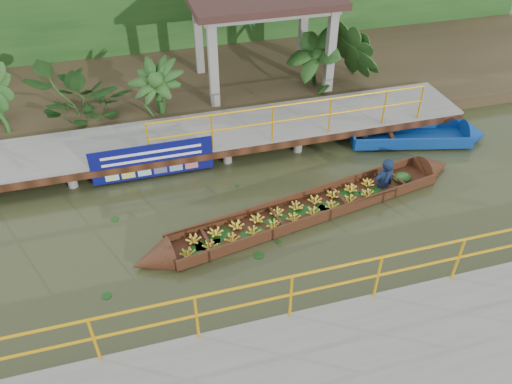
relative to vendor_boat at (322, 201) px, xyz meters
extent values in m
plane|color=#2F361B|center=(-2.72, -0.19, -0.24)|extent=(80.00, 80.00, 0.00)
cube|color=#312518|center=(-2.72, 7.31, -0.01)|extent=(30.00, 8.00, 0.45)
cube|color=slate|center=(-2.72, 3.31, 0.26)|extent=(16.00, 2.00, 0.15)
cube|color=black|center=(-2.72, 2.31, 0.18)|extent=(16.00, 0.12, 0.18)
cylinder|color=orange|center=(0.03, 2.36, 1.34)|extent=(7.50, 0.05, 0.05)
cylinder|color=orange|center=(0.03, 2.36, 0.89)|extent=(7.50, 0.05, 0.05)
cylinder|color=orange|center=(0.03, 2.36, 0.84)|extent=(0.05, 0.05, 1.00)
cylinder|color=slate|center=(-6.72, 2.51, -0.02)|extent=(0.24, 0.24, 0.55)
cylinder|color=slate|center=(-6.72, 4.11, -0.02)|extent=(0.24, 0.24, 0.55)
cylinder|color=slate|center=(-4.72, 2.51, -0.02)|extent=(0.24, 0.24, 0.55)
cylinder|color=slate|center=(-4.72, 4.11, -0.02)|extent=(0.24, 0.24, 0.55)
cylinder|color=slate|center=(-2.72, 2.51, -0.02)|extent=(0.24, 0.24, 0.55)
cylinder|color=slate|center=(-2.72, 4.11, -0.02)|extent=(0.24, 0.24, 0.55)
cylinder|color=slate|center=(-0.72, 2.51, -0.02)|extent=(0.24, 0.24, 0.55)
cylinder|color=slate|center=(-0.72, 4.11, -0.02)|extent=(0.24, 0.24, 0.55)
cylinder|color=slate|center=(1.28, 2.51, -0.02)|extent=(0.24, 0.24, 0.55)
cylinder|color=slate|center=(1.28, 4.11, -0.02)|extent=(0.24, 0.24, 0.55)
cylinder|color=slate|center=(3.28, 2.51, -0.02)|extent=(0.24, 0.24, 0.55)
cylinder|color=slate|center=(3.28, 4.11, -0.02)|extent=(0.24, 0.24, 0.55)
cylinder|color=slate|center=(-2.72, 2.51, -0.02)|extent=(0.24, 0.24, 0.55)
cube|color=slate|center=(-1.72, -4.39, 0.06)|extent=(18.00, 2.40, 0.70)
cylinder|color=orange|center=(-1.72, -3.24, 1.41)|extent=(10.00, 0.05, 0.05)
cylinder|color=orange|center=(-1.72, -3.24, 0.96)|extent=(10.00, 0.05, 0.05)
cylinder|color=orange|center=(-1.72, -3.24, 0.91)|extent=(0.05, 0.05, 1.00)
cube|color=slate|center=(-1.52, 4.91, 1.36)|extent=(0.25, 0.25, 2.80)
cube|color=slate|center=(2.08, 4.91, 1.36)|extent=(0.25, 0.25, 2.80)
cube|color=slate|center=(-1.52, 7.31, 1.36)|extent=(0.25, 0.25, 2.80)
cube|color=slate|center=(2.08, 7.31, 1.36)|extent=(0.25, 0.25, 2.80)
cube|color=slate|center=(0.28, 6.11, 2.66)|extent=(4.00, 2.60, 0.12)
cube|color=#153A12|center=(-2.72, 9.81, 1.76)|extent=(30.00, 0.80, 4.00)
cube|color=#33180E|center=(-0.33, -0.06, -0.19)|extent=(6.90, 2.09, 0.05)
cube|color=#33180E|center=(-0.41, 0.36, -0.07)|extent=(6.75, 1.29, 0.29)
cube|color=#33180E|center=(-0.26, -0.48, -0.07)|extent=(6.75, 1.29, 0.29)
cone|color=#33180E|center=(-4.09, -0.75, -0.12)|extent=(0.99, 0.96, 0.82)
cone|color=#33180E|center=(3.42, 0.63, -0.12)|extent=(0.99, 0.96, 0.82)
ellipsoid|color=#153A12|center=(2.36, 0.44, -0.10)|extent=(0.54, 0.46, 0.22)
imported|color=#0E1A35|center=(1.77, 0.33, 0.65)|extent=(0.63, 0.45, 1.62)
cube|color=navy|center=(3.48, 2.10, -0.13)|extent=(3.45, 1.74, 0.11)
cube|color=navy|center=(3.60, 2.58, 0.00)|extent=(3.23, 0.84, 0.33)
cube|color=navy|center=(3.37, 1.62, 0.00)|extent=(3.23, 0.84, 0.33)
cube|color=navy|center=(1.88, 2.49, 0.00)|extent=(0.30, 0.98, 0.33)
cone|color=navy|center=(5.30, 1.66, -0.06)|extent=(0.86, 1.05, 0.93)
cube|color=black|center=(2.95, 2.23, 0.05)|extent=(0.34, 0.99, 0.06)
cube|color=#0B0D5A|center=(-3.68, 2.29, 0.31)|extent=(3.07, 0.03, 0.96)
cube|color=white|center=(-3.68, 2.27, 0.58)|extent=(2.49, 0.01, 0.07)
cube|color=white|center=(-3.68, 2.27, 0.38)|extent=(2.49, 0.01, 0.07)
imported|color=#153A12|center=(-5.21, 5.11, 1.01)|extent=(1.27, 1.27, 1.59)
imported|color=#153A12|center=(-3.21, 5.11, 1.01)|extent=(1.27, 1.27, 1.59)
imported|color=#153A12|center=(1.79, 5.11, 1.01)|extent=(1.27, 1.27, 1.59)
imported|color=#153A12|center=(3.29, 5.11, 1.01)|extent=(1.27, 1.27, 1.59)
camera|label=1|loc=(-3.95, -8.35, 7.48)|focal=35.00mm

